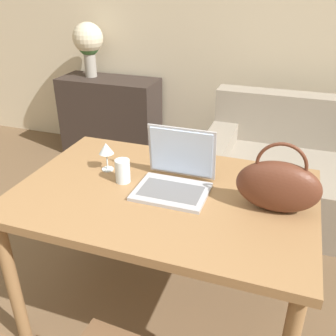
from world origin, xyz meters
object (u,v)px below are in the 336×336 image
couch (298,176)px  laptop (176,173)px  handbag (278,186)px  wine_glass (106,150)px  drinking_glass (123,171)px  flower_vase (88,42)px

couch → laptop: size_ratio=4.42×
laptop → handbag: 0.45m
wine_glass → laptop: bearing=-6.7°
drinking_glass → laptop: bearing=9.0°
drinking_glass → flower_vase: size_ratio=0.23×
drinking_glass → flower_vase: bearing=123.5°
handbag → laptop: bearing=173.3°
wine_glass → handbag: 0.83m
couch → wine_glass: size_ratio=9.81×
drinking_glass → handbag: bearing=-1.1°
couch → flower_vase: flower_vase is taller
handbag → wine_glass: bearing=173.3°
laptop → handbag: bearing=-6.7°
wine_glass → flower_vase: (-1.05, 1.69, 0.21)m
laptop → flower_vase: 2.26m
flower_vase → wine_glass: bearing=-58.2°
drinking_glass → flower_vase: (-1.18, 1.77, 0.26)m
drinking_glass → handbag: handbag is taller
couch → flower_vase: size_ratio=2.87×
couch → drinking_glass: drinking_glass is taller
flower_vase → laptop: bearing=-50.6°
couch → handbag: handbag is taller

